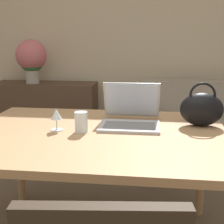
{
  "coord_description": "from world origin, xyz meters",
  "views": [
    {
      "loc": [
        0.17,
        -0.99,
        1.29
      ],
      "look_at": [
        -0.03,
        0.67,
        0.88
      ],
      "focal_mm": 50.0,
      "sensor_mm": 36.0,
      "label": 1
    }
  ],
  "objects_px": {
    "wine_glass": "(56,116)",
    "flower_vase": "(31,58)",
    "drinking_glass": "(81,122)",
    "laptop": "(131,113)",
    "couch": "(209,136)",
    "handbag": "(202,109)"
  },
  "relations": [
    {
      "from": "drinking_glass",
      "to": "handbag",
      "type": "xyz_separation_m",
      "value": [
        0.69,
        0.21,
        0.05
      ]
    },
    {
      "from": "laptop",
      "to": "flower_vase",
      "type": "bearing_deg",
      "value": 127.37
    },
    {
      "from": "couch",
      "to": "laptop",
      "type": "distance_m",
      "value": 1.62
    },
    {
      "from": "handbag",
      "to": "couch",
      "type": "bearing_deg",
      "value": 76.53
    },
    {
      "from": "drinking_glass",
      "to": "flower_vase",
      "type": "height_order",
      "value": "flower_vase"
    },
    {
      "from": "wine_glass",
      "to": "flower_vase",
      "type": "xyz_separation_m",
      "value": [
        -0.84,
        1.82,
        0.19
      ]
    },
    {
      "from": "couch",
      "to": "drinking_glass",
      "type": "xyz_separation_m",
      "value": [
        -1.01,
        -1.53,
        0.54
      ]
    },
    {
      "from": "laptop",
      "to": "wine_glass",
      "type": "height_order",
      "value": "laptop"
    },
    {
      "from": "laptop",
      "to": "drinking_glass",
      "type": "relative_size",
      "value": 3.11
    },
    {
      "from": "laptop",
      "to": "drinking_glass",
      "type": "bearing_deg",
      "value": -142.44
    },
    {
      "from": "handbag",
      "to": "flower_vase",
      "type": "xyz_separation_m",
      "value": [
        -1.67,
        1.63,
        0.18
      ]
    },
    {
      "from": "drinking_glass",
      "to": "flower_vase",
      "type": "distance_m",
      "value": 2.1
    },
    {
      "from": "couch",
      "to": "handbag",
      "type": "distance_m",
      "value": 1.48
    },
    {
      "from": "wine_glass",
      "to": "handbag",
      "type": "relative_size",
      "value": 0.48
    },
    {
      "from": "laptop",
      "to": "handbag",
      "type": "height_order",
      "value": "handbag"
    },
    {
      "from": "couch",
      "to": "laptop",
      "type": "relative_size",
      "value": 4.05
    },
    {
      "from": "couch",
      "to": "flower_vase",
      "type": "xyz_separation_m",
      "value": [
        -1.99,
        0.3,
        0.76
      ]
    },
    {
      "from": "wine_glass",
      "to": "handbag",
      "type": "height_order",
      "value": "handbag"
    },
    {
      "from": "couch",
      "to": "handbag",
      "type": "height_order",
      "value": "handbag"
    },
    {
      "from": "laptop",
      "to": "handbag",
      "type": "relative_size",
      "value": 1.37
    },
    {
      "from": "drinking_glass",
      "to": "flower_vase",
      "type": "bearing_deg",
      "value": 118.12
    },
    {
      "from": "couch",
      "to": "handbag",
      "type": "relative_size",
      "value": 5.56
    }
  ]
}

